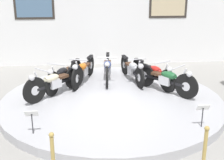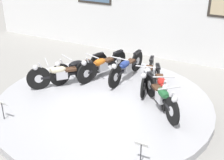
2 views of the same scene
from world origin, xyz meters
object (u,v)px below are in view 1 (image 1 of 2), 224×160
motorcycle_cream (54,81)px  motorcycle_silver (132,69)px  motorcycle_green (166,79)px  info_placard_front_centre (203,110)px  motorcycle_blue (107,67)px  motorcycle_red (153,73)px  motorcycle_orange (83,70)px  info_placard_front_left (32,117)px  motorcycle_black (64,75)px

motorcycle_cream → motorcycle_silver: motorcycle_cream is taller
motorcycle_cream → motorcycle_green: 2.92m
info_placard_front_centre → motorcycle_cream: bearing=147.4°
motorcycle_cream → motorcycle_blue: same height
motorcycle_cream → motorcycle_red: motorcycle_cream is taller
motorcycle_orange → motorcycle_green: 2.41m
info_placard_front_left → motorcycle_red: bearing=41.4°
motorcycle_red → info_placard_front_centre: size_ratio=3.53×
motorcycle_cream → info_placard_front_left: size_ratio=2.90×
motorcycle_green → info_placard_front_centre: bearing=-82.6°
motorcycle_orange → motorcycle_silver: motorcycle_orange is taller
motorcycle_green → info_placard_front_left: (-3.18, -2.03, -0.03)m
motorcycle_orange → motorcycle_blue: 0.74m
motorcycle_silver → info_placard_front_centre: size_ratio=3.78×
motorcycle_black → motorcycle_cream: bearing=-109.3°
motorcycle_cream → motorcycle_orange: 1.27m
motorcycle_cream → motorcycle_black: bearing=70.7°
motorcycle_black → info_placard_front_centre: bearing=-41.5°
motorcycle_red → motorcycle_cream: bearing=-167.7°
motorcycle_blue → info_placard_front_centre: size_ratio=3.93×
motorcycle_silver → motorcycle_orange: bearing=179.9°
motorcycle_silver → info_placard_front_centre: bearing=-71.9°
motorcycle_black → info_placard_front_centre: (2.98, -2.63, -0.02)m
motorcycle_cream → motorcycle_black: 0.63m
motorcycle_green → motorcycle_silver: bearing=125.7°
motorcycle_silver → info_placard_front_left: (-2.44, -3.06, -0.01)m
motorcycle_orange → info_placard_front_centre: size_ratio=3.74×
motorcycle_orange → motorcycle_blue: motorcycle_blue is taller
info_placard_front_centre → motorcycle_silver: bearing=108.1°
motorcycle_orange → info_placard_front_left: 3.23m
motorcycle_black → motorcycle_blue: bearing=25.6°
motorcycle_blue → motorcycle_green: bearing=-39.2°
motorcycle_orange → motorcycle_black: bearing=-140.4°
motorcycle_red → motorcycle_green: motorcycle_green is taller
motorcycle_blue → info_placard_front_left: bearing=-118.1°
motorcycle_orange → motorcycle_silver: (1.44, -0.00, -0.01)m
motorcycle_blue → info_placard_front_left: motorcycle_blue is taller
info_placard_front_left → info_placard_front_centre: size_ratio=1.00×
motorcycle_blue → info_placard_front_centre: 3.66m
info_placard_front_left → motorcycle_cream: bearing=82.6°
motorcycle_black → motorcycle_orange: bearing=39.6°
motorcycle_red → info_placard_front_centre: (0.47, -2.63, -0.01)m
motorcycle_cream → info_placard_front_left: bearing=-97.4°
motorcycle_green → info_placard_front_centre: size_ratio=3.03×
motorcycle_red → motorcycle_silver: bearing=140.8°
motorcycle_green → motorcycle_orange: bearing=154.7°
motorcycle_black → motorcycle_silver: 2.02m
motorcycle_orange → info_placard_front_left: bearing=-108.1°
motorcycle_blue → info_placard_front_centre: (1.73, -3.23, -0.03)m
motorcycle_red → motorcycle_green: 0.63m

